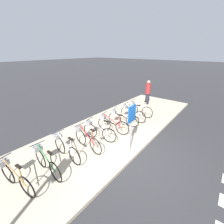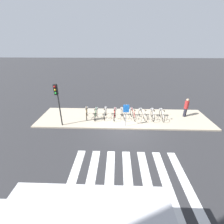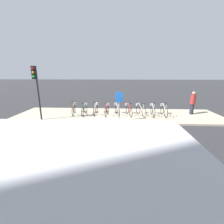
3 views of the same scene
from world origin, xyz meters
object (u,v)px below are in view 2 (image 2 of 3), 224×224
(parked_bicycle_1, at_px, (96,113))
(parked_bicycle_7, at_px, (153,114))
(pedestrian, at_px, (186,107))
(parked_bicycle_0, at_px, (87,113))
(parked_bicycle_8, at_px, (162,114))
(parked_bicycle_5, at_px, (133,114))
(parked_bicycle_2, at_px, (105,113))
(parked_bicycle_4, at_px, (123,113))
(parked_bicycle_3, at_px, (115,114))
(parked_bicycle_6, at_px, (142,114))
(traffic_light, at_px, (57,97))
(sign_post, at_px, (126,112))

(parked_bicycle_1, relative_size, parked_bicycle_7, 1.00)
(pedestrian, bearing_deg, parked_bicycle_0, -177.14)
(parked_bicycle_8, xyz_separation_m, pedestrian, (2.16, 0.53, 0.44))
(parked_bicycle_5, bearing_deg, pedestrian, 6.36)
(pedestrian, bearing_deg, parked_bicycle_2, -176.82)
(parked_bicycle_4, bearing_deg, parked_bicycle_3, -172.87)
(parked_bicycle_5, height_order, pedestrian, pedestrian)
(parked_bicycle_2, xyz_separation_m, parked_bicycle_6, (3.19, -0.11, 0.00))
(traffic_light, relative_size, sign_post, 1.82)
(parked_bicycle_1, xyz_separation_m, parked_bicycle_4, (2.32, 0.08, 0.00))
(parked_bicycle_7, xyz_separation_m, sign_post, (-2.35, -1.42, 0.82))
(parked_bicycle_5, xyz_separation_m, parked_bicycle_7, (1.68, -0.02, 0.00))
(parked_bicycle_6, bearing_deg, parked_bicycle_8, -1.04)
(parked_bicycle_0, relative_size, parked_bicycle_8, 0.99)
(parked_bicycle_2, relative_size, sign_post, 0.85)
(parked_bicycle_8, height_order, traffic_light, traffic_light)
(parked_bicycle_1, height_order, traffic_light, traffic_light)
(parked_bicycle_3, distance_m, parked_bicycle_6, 2.36)
(parked_bicycle_2, height_order, pedestrian, pedestrian)
(parked_bicycle_6, height_order, sign_post, sign_post)
(pedestrian, relative_size, sign_post, 0.90)
(parked_bicycle_0, bearing_deg, parked_bicycle_4, -0.36)
(parked_bicycle_5, bearing_deg, parked_bicycle_6, 0.96)
(parked_bicycle_2, distance_m, parked_bicycle_7, 4.04)
(parked_bicycle_4, height_order, parked_bicycle_7, same)
(parked_bicycle_1, distance_m, parked_bicycle_8, 5.59)
(parked_bicycle_2, distance_m, parked_bicycle_6, 3.19)
(parked_bicycle_2, bearing_deg, parked_bicycle_1, -170.09)
(parked_bicycle_3, height_order, parked_bicycle_8, same)
(parked_bicycle_3, distance_m, pedestrian, 6.18)
(parked_bicycle_3, height_order, sign_post, sign_post)
(parked_bicycle_2, relative_size, parked_bicycle_7, 1.00)
(parked_bicycle_3, bearing_deg, parked_bicycle_8, 0.11)
(pedestrian, height_order, sign_post, sign_post)
(parked_bicycle_4, xyz_separation_m, parked_bicycle_6, (1.66, -0.05, 0.00))
(pedestrian, bearing_deg, parked_bicycle_7, -169.73)
(parked_bicycle_5, distance_m, parked_bicycle_6, 0.83)
(traffic_light, bearing_deg, parked_bicycle_3, 19.62)
(parked_bicycle_3, bearing_deg, parked_bicycle_7, 0.09)
(parked_bicycle_5, bearing_deg, parked_bicycle_2, 176.95)
(parked_bicycle_6, distance_m, parked_bicycle_7, 0.85)
(sign_post, bearing_deg, parked_bicycle_8, 24.53)
(parked_bicycle_1, relative_size, parked_bicycle_6, 1.05)
(parked_bicycle_0, relative_size, traffic_light, 0.46)
(parked_bicycle_0, relative_size, sign_post, 0.84)
(parked_bicycle_1, distance_m, parked_bicycle_7, 4.82)
(parked_bicycle_1, height_order, parked_bicycle_4, same)
(parked_bicycle_4, height_order, traffic_light, traffic_light)
(parked_bicycle_5, relative_size, traffic_light, 0.45)
(traffic_light, bearing_deg, parked_bicycle_2, 26.14)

